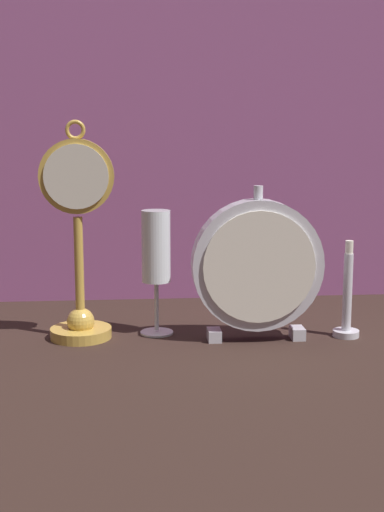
{
  "coord_description": "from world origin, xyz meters",
  "views": [
    {
      "loc": [
        -0.09,
        -1.0,
        0.32
      ],
      "look_at": [
        0.0,
        0.08,
        0.12
      ],
      "focal_mm": 50.0,
      "sensor_mm": 36.0,
      "label": 1
    }
  ],
  "objects_px": {
    "champagne_flute": "(156,255)",
    "mantel_clock_silver": "(257,266)",
    "pocket_watch_on_stand": "(79,248)",
    "brass_candlestick": "(347,305)"
  },
  "relations": [
    {
      "from": "mantel_clock_silver",
      "to": "brass_candlestick",
      "type": "height_order",
      "value": "mantel_clock_silver"
    },
    {
      "from": "champagne_flute",
      "to": "pocket_watch_on_stand",
      "type": "bearing_deg",
      "value": -173.07
    },
    {
      "from": "mantel_clock_silver",
      "to": "champagne_flute",
      "type": "bearing_deg",
      "value": 162.2
    },
    {
      "from": "mantel_clock_silver",
      "to": "champagne_flute",
      "type": "relative_size",
      "value": 1.21
    },
    {
      "from": "mantel_clock_silver",
      "to": "brass_candlestick",
      "type": "relative_size",
      "value": 1.56
    },
    {
      "from": "pocket_watch_on_stand",
      "to": "mantel_clock_silver",
      "type": "height_order",
      "value": "pocket_watch_on_stand"
    },
    {
      "from": "pocket_watch_on_stand",
      "to": "mantel_clock_silver",
      "type": "xyz_separation_m",
      "value": [
        0.27,
        -0.03,
        -0.03
      ]
    },
    {
      "from": "champagne_flute",
      "to": "mantel_clock_silver",
      "type": "bearing_deg",
      "value": -17.8
    },
    {
      "from": "pocket_watch_on_stand",
      "to": "champagne_flute",
      "type": "bearing_deg",
      "value": 6.93
    },
    {
      "from": "pocket_watch_on_stand",
      "to": "champagne_flute",
      "type": "relative_size",
      "value": 1.7
    }
  ]
}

